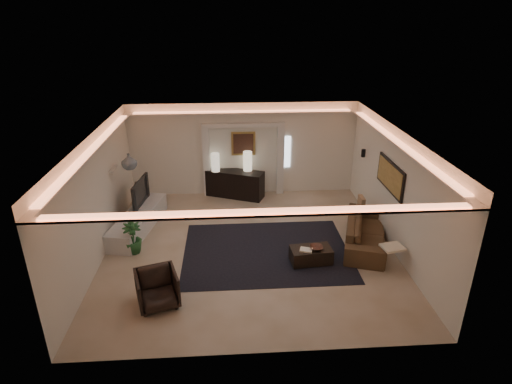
{
  "coord_description": "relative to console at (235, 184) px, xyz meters",
  "views": [
    {
      "loc": [
        -0.45,
        -9.03,
        5.4
      ],
      "look_at": [
        0.2,
        0.6,
        1.25
      ],
      "focal_mm": 29.53,
      "sensor_mm": 36.0,
      "label": 1
    }
  ],
  "objects": [
    {
      "name": "throw_pillow",
      "position": [
        3.44,
        -1.96,
        0.15
      ],
      "size": [
        0.12,
        0.38,
        0.38
      ],
      "primitive_type": "cube",
      "rotation": [
        0.0,
        0.0,
        -0.02
      ],
      "color": "#A57E58",
      "rests_on": "sofa"
    },
    {
      "name": "lamp_right",
      "position": [
        0.41,
        0.03,
        0.69
      ],
      "size": [
        0.27,
        0.27,
        0.61
      ],
      "primitive_type": "cylinder",
      "rotation": [
        0.0,
        0.0,
        -0.0
      ],
      "color": "#FAECC8",
      "rests_on": "console"
    },
    {
      "name": "ginger_jar",
      "position": [
        -2.71,
        -1.89,
        1.48
      ],
      "size": [
        0.45,
        0.45,
        0.41
      ],
      "primitive_type": "imported",
      "rotation": [
        0.0,
        0.0,
        -0.15
      ],
      "color": "#496074",
      "rests_on": "wall_niche"
    },
    {
      "name": "plant",
      "position": [
        -2.54,
        -3.23,
        -0.0
      ],
      "size": [
        0.6,
        0.6,
        0.8
      ],
      "primitive_type": "imported",
      "rotation": [
        0.0,
        0.0,
        0.46
      ],
      "color": "#235426",
      "rests_on": "ground"
    },
    {
      "name": "wall_back",
      "position": [
        0.29,
        0.28,
        1.05
      ],
      "size": [
        7.0,
        0.0,
        7.0
      ],
      "primitive_type": "plane",
      "rotation": [
        1.57,
        0.0,
        0.0
      ],
      "color": "white",
      "rests_on": "ground"
    },
    {
      "name": "throw_blanket",
      "position": [
        3.44,
        -4.32,
        0.15
      ],
      "size": [
        0.54,
        0.48,
        0.05
      ],
      "primitive_type": "cube",
      "rotation": [
        0.0,
        0.0,
        0.2
      ],
      "color": "white",
      "rests_on": "sofa"
    },
    {
      "name": "coffee_table",
      "position": [
        1.68,
        -3.97,
        -0.2
      ],
      "size": [
        0.98,
        0.6,
        0.35
      ],
      "primitive_type": "cube",
      "rotation": [
        0.0,
        0.0,
        0.1
      ],
      "color": "black",
      "rests_on": "ground"
    },
    {
      "name": "wall_front",
      "position": [
        0.29,
        -6.72,
        1.05
      ],
      "size": [
        7.0,
        0.0,
        7.0
      ],
      "primitive_type": "plane",
      "rotation": [
        -1.57,
        0.0,
        0.0
      ],
      "color": "white",
      "rests_on": "ground"
    },
    {
      "name": "pilaster_left",
      "position": [
        -0.86,
        0.18,
        0.7
      ],
      "size": [
        0.22,
        0.2,
        2.2
      ],
      "primitive_type": "cube",
      "color": "silver",
      "rests_on": "ground"
    },
    {
      "name": "alcove_header",
      "position": [
        0.29,
        0.18,
        1.85
      ],
      "size": [
        2.52,
        0.2,
        0.12
      ],
      "primitive_type": "cube",
      "color": "silver",
      "rests_on": "wall_back"
    },
    {
      "name": "area_rug",
      "position": [
        0.69,
        -3.42,
        -0.39
      ],
      "size": [
        4.0,
        3.0,
        0.01
      ],
      "primitive_type": "cube",
      "color": "black",
      "rests_on": "ground"
    },
    {
      "name": "lamp_left",
      "position": [
        -0.59,
        0.03,
        0.69
      ],
      "size": [
        0.29,
        0.29,
        0.57
      ],
      "primitive_type": "cylinder",
      "rotation": [
        0.0,
        0.0,
        -0.16
      ],
      "color": "beige",
      "rests_on": "console"
    },
    {
      "name": "painting_canvas",
      "position": [
        0.29,
        0.23,
        1.25
      ],
      "size": [
        0.62,
        0.02,
        0.62
      ],
      "primitive_type": "cube",
      "color": "#4C2D1E",
      "rests_on": "wall_back"
    },
    {
      "name": "figurine",
      "position": [
        -2.86,
        -0.67,
        0.24
      ],
      "size": [
        0.13,
        0.13,
        0.35
      ],
      "primitive_type": "cylinder",
      "rotation": [
        0.0,
        0.0,
        0.02
      ],
      "color": "#442E1F",
      "rests_on": "media_ledge"
    },
    {
      "name": "daylight_slit",
      "position": [
        1.64,
        0.26,
        0.95
      ],
      "size": [
        0.25,
        0.03,
        1.0
      ],
      "primitive_type": "cube",
      "color": "white",
      "rests_on": "wall_back"
    },
    {
      "name": "ceiling",
      "position": [
        0.29,
        -3.22,
        2.5
      ],
      "size": [
        7.0,
        7.0,
        0.0
      ],
      "primitive_type": "plane",
      "rotation": [
        3.14,
        0.0,
        0.0
      ],
      "color": "white",
      "rests_on": "ground"
    },
    {
      "name": "magazine",
      "position": [
        1.54,
        -4.05,
        0.02
      ],
      "size": [
        0.33,
        0.28,
        0.03
      ],
      "primitive_type": "cube",
      "rotation": [
        0.0,
        0.0,
        -0.32
      ],
      "color": "white",
      "rests_on": "coffee_table"
    },
    {
      "name": "media_ledge",
      "position": [
        -2.63,
        -2.03,
        -0.17
      ],
      "size": [
        1.18,
        2.79,
        0.51
      ],
      "primitive_type": "cube",
      "rotation": [
        0.0,
        0.0,
        -0.19
      ],
      "color": "silver",
      "rests_on": "ground"
    },
    {
      "name": "cove_soffit",
      "position": [
        0.29,
        -3.22,
        2.22
      ],
      "size": [
        7.0,
        7.0,
        0.04
      ],
      "primitive_type": "cube",
      "color": "silver",
      "rests_on": "ceiling"
    },
    {
      "name": "art_panel_gold",
      "position": [
        3.73,
        -2.92,
        1.3
      ],
      "size": [
        0.02,
        1.5,
        0.62
      ],
      "primitive_type": "cube",
      "color": "tan",
      "rests_on": "wall_right"
    },
    {
      "name": "console",
      "position": [
        0.0,
        0.0,
        0.0
      ],
      "size": [
        1.87,
        1.2,
        0.9
      ],
      "primitive_type": "cube",
      "rotation": [
        0.0,
        0.0,
        -0.39
      ],
      "color": "black",
      "rests_on": "ground"
    },
    {
      "name": "pilaster_right",
      "position": [
        1.44,
        0.18,
        0.7
      ],
      "size": [
        0.22,
        0.2,
        2.2
      ],
      "primitive_type": "cube",
      "color": "silver",
      "rests_on": "ground"
    },
    {
      "name": "art_panel_frame",
      "position": [
        3.76,
        -2.92,
        1.3
      ],
      "size": [
        0.04,
        1.64,
        0.74
      ],
      "primitive_type": "cube",
      "color": "black",
      "rests_on": "wall_right"
    },
    {
      "name": "wall_left",
      "position": [
        -3.21,
        -3.22,
        1.05
      ],
      "size": [
        0.0,
        7.0,
        7.0
      ],
      "primitive_type": "plane",
      "rotation": [
        1.57,
        0.0,
        1.57
      ],
      "color": "white",
      "rests_on": "ground"
    },
    {
      "name": "tv",
      "position": [
        -2.73,
        -1.46,
        0.41
      ],
      "size": [
        1.26,
        0.33,
        0.72
      ],
      "primitive_type": "imported",
      "rotation": [
        0.0,
        0.0,
        1.44
      ],
      "color": "black",
      "rests_on": "media_ledge"
    },
    {
      "name": "wall_right",
      "position": [
        3.79,
        -3.22,
        1.05
      ],
      "size": [
        0.0,
        7.0,
        7.0
      ],
      "primitive_type": "plane",
      "rotation": [
        1.57,
        0.0,
        -1.57
      ],
      "color": "white",
      "rests_on": "ground"
    },
    {
      "name": "wall_niche",
      "position": [
        -3.15,
        -1.82,
        1.25
      ],
      "size": [
        0.1,
        0.55,
        0.04
      ],
      "primitive_type": "cube",
      "color": "silver",
      "rests_on": "wall_left"
    },
    {
      "name": "painting_frame",
      "position": [
        0.29,
        0.25,
        1.25
      ],
      "size": [
        0.74,
        0.04,
        0.74
      ],
      "primitive_type": "cube",
      "color": "tan",
      "rests_on": "wall_back"
    },
    {
      "name": "floor",
      "position": [
        0.29,
        -3.22,
        -0.4
      ],
      "size": [
        7.0,
        7.0,
        0.0
      ],
      "primitive_type": "plane",
      "color": "beige",
      "rests_on": "ground"
    },
    {
      "name": "bowl",
      "position": [
        1.78,
        -4.01,
        0.05
      ],
      "size": [
        0.32,
        0.32,
        0.08
      ],
      "primitive_type": "imported",
      "rotation": [
        0.0,
        0.0,
        -0.05
      ],
      "color": "#4B2D23",
      "rests_on": "coffee_table"
    },
    {
      "name": "armchair",
      "position": [
        -1.65,
        -5.26,
        -0.04
      ],
      "size": [
        0.98,
        1.0,
        0.73
      ],
      "primitive_type": "imported",
      "rotation": [
        0.0,
        0.0,
        0.31
      ],
      "color": "black",
      "rests_on": "ground"
    },
    {
      "name": "wall_sconce",
      "position": [
        3.67,
        -1.02,
        1.28
      ],
      "size": [
        0.12,
        0.12,
        0.22
      ],
      "primitive_type": "cylinder",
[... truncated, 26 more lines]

